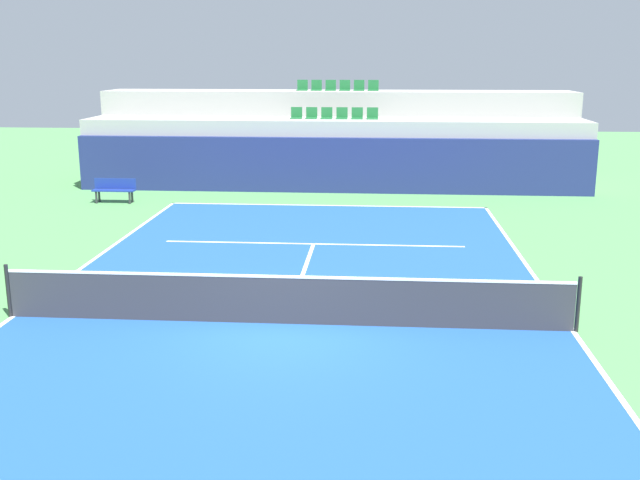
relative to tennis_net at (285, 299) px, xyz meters
name	(u,v)px	position (x,y,z in m)	size (l,w,h in m)	color
ground_plane	(285,324)	(0.00, 0.00, -0.51)	(80.00, 80.00, 0.00)	#4C8C4C
court_surface	(285,324)	(0.00, 0.00, -0.50)	(11.00, 24.00, 0.01)	#1E4C99
baseline_far	(327,205)	(0.00, 11.95, -0.50)	(11.00, 0.10, 0.00)	white
sideline_left	(13,316)	(-5.45, 0.00, -0.50)	(0.10, 24.00, 0.00)	white
sideline_right	(573,331)	(5.45, 0.00, -0.50)	(0.10, 24.00, 0.00)	white
service_line_far	(314,244)	(0.00, 6.40, -0.50)	(8.26, 0.10, 0.00)	white
centre_service_line	(302,277)	(0.00, 3.20, -0.50)	(0.10, 6.40, 0.00)	white
back_wall	(332,165)	(0.00, 14.60, 0.53)	(19.52, 0.30, 2.08)	navy
stands_tier_lower	(334,153)	(0.00, 15.95, 0.83)	(19.52, 2.40, 2.68)	#9E9E99
stands_tier_upper	(337,135)	(0.00, 18.35, 1.32)	(19.52, 2.40, 3.66)	#9E9E99
seating_row_lower	(334,115)	(0.00, 16.05, 2.29)	(3.42, 0.44, 0.44)	#1E6633
seating_row_upper	(338,88)	(0.00, 18.45, 3.27)	(3.42, 0.44, 0.44)	#1E6633
tennis_net	(285,299)	(0.00, 0.00, 0.00)	(11.08, 0.08, 1.07)	black
player_bench	(114,188)	(-7.54, 11.98, 0.00)	(1.50, 0.40, 0.85)	navy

